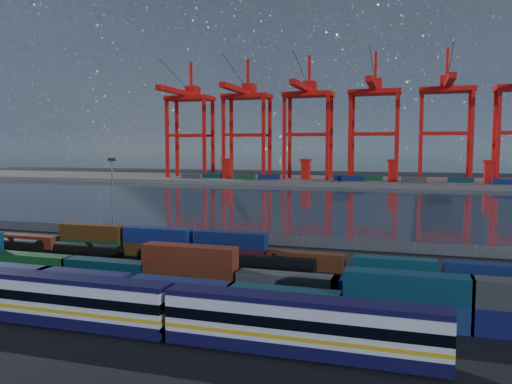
% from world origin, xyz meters
% --- Properties ---
extents(ground, '(700.00, 700.00, 0.00)m').
position_xyz_m(ground, '(0.00, 0.00, 0.00)').
color(ground, black).
rests_on(ground, ground).
extents(harbor_water, '(700.00, 700.00, 0.00)m').
position_xyz_m(harbor_water, '(0.00, 105.00, 0.01)').
color(harbor_water, '#2A303D').
rests_on(harbor_water, ground).
extents(far_quay, '(700.00, 70.00, 2.00)m').
position_xyz_m(far_quay, '(0.00, 210.00, 1.00)').
color(far_quay, '#514F4C').
rests_on(far_quay, ground).
extents(distant_mountains, '(2470.00, 1100.00, 520.00)m').
position_xyz_m(distant_mountains, '(63.02, 1600.00, 220.29)').
color(distant_mountains, '#1E2630').
rests_on(distant_mountains, ground).
extents(passenger_train, '(77.39, 3.14, 5.38)m').
position_xyz_m(passenger_train, '(-5.80, -21.11, 2.70)').
color(passenger_train, silver).
rests_on(passenger_train, ground).
extents(container_row_south, '(139.68, 2.64, 5.62)m').
position_xyz_m(container_row_south, '(-0.28, -10.15, 2.15)').
color(container_row_south, '#3D4042').
rests_on(container_row_south, ground).
extents(container_row_mid, '(142.48, 2.66, 5.66)m').
position_xyz_m(container_row_mid, '(-17.48, -3.56, 2.02)').
color(container_row_mid, '#45494B').
rests_on(container_row_mid, ground).
extents(container_row_north, '(141.26, 2.43, 5.18)m').
position_xyz_m(container_row_north, '(-1.56, 11.04, 1.85)').
color(container_row_north, navy).
rests_on(container_row_north, ground).
extents(tanker_string, '(89.69, 2.62, 3.75)m').
position_xyz_m(tanker_string, '(-27.84, 3.76, 1.88)').
color(tanker_string, black).
rests_on(tanker_string, ground).
extents(waterfront_fence, '(160.12, 0.12, 2.20)m').
position_xyz_m(waterfront_fence, '(-0.00, 28.00, 1.00)').
color(waterfront_fence, '#595B5E').
rests_on(waterfront_fence, ground).
extents(yard_light_mast, '(1.60, 0.40, 16.60)m').
position_xyz_m(yard_light_mast, '(-30.00, 26.00, 9.30)').
color(yard_light_mast, slate).
rests_on(yard_light_mast, ground).
extents(gantry_cranes, '(201.49, 50.86, 68.88)m').
position_xyz_m(gantry_cranes, '(-7.50, 203.17, 42.22)').
color(gantry_cranes, red).
rests_on(gantry_cranes, ground).
extents(quay_containers, '(172.58, 10.99, 2.60)m').
position_xyz_m(quay_containers, '(-11.00, 195.46, 3.30)').
color(quay_containers, navy).
rests_on(quay_containers, far_quay).
extents(straddle_carriers, '(140.00, 7.00, 11.10)m').
position_xyz_m(straddle_carriers, '(-2.50, 200.00, 7.82)').
color(straddle_carriers, red).
rests_on(straddle_carriers, far_quay).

